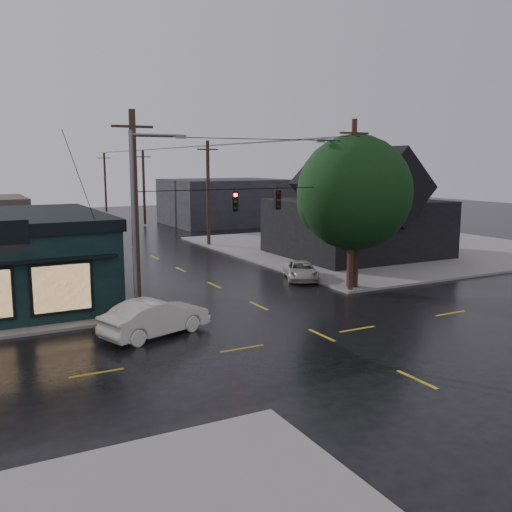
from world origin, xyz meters
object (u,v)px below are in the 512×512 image
utility_pole_nw (139,319)px  sedan_cream (156,317)px  suv_silver (301,271)px  corner_tree (355,193)px  utility_pole_ne (350,292)px

utility_pole_nw → sedan_cream: utility_pole_nw is taller
suv_silver → corner_tree: bearing=-47.6°
sedan_cream → suv_silver: bearing=-78.1°
utility_pole_ne → utility_pole_nw: bearing=180.0°
utility_pole_nw → utility_pole_ne: 13.00m
corner_tree → utility_pole_ne: corner_tree is taller
suv_silver → utility_pole_ne: bearing=-57.1°
corner_tree → sedan_cream: 15.02m
corner_tree → utility_pole_ne: 5.93m
sedan_cream → corner_tree: bearing=-94.3°
corner_tree → sedan_cream: size_ratio=1.82×
utility_pole_nw → sedan_cream: 3.13m
sedan_cream → utility_pole_ne: bearing=-96.1°
corner_tree → suv_silver: 6.66m
utility_pole_nw → suv_silver: bearing=19.8°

